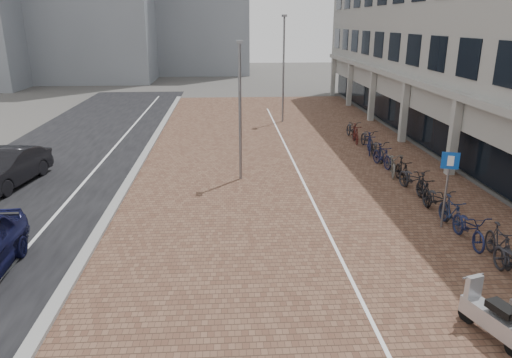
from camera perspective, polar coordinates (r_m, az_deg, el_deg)
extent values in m
plane|color=#474442|center=(11.53, 1.95, -15.70)|extent=(140.00, 140.00, 0.00)
cube|color=brown|center=(22.64, 4.10, 1.77)|extent=(14.50, 42.00, 0.04)
cube|color=black|center=(23.84, -23.12, 1.15)|extent=(8.00, 50.00, 0.03)
cube|color=gray|center=(22.80, -13.88, 1.55)|extent=(0.35, 42.00, 0.14)
cube|color=white|center=(23.24, -18.48, 1.31)|extent=(0.12, 44.00, 0.00)
cube|color=white|center=(22.66, 4.60, 1.84)|extent=(0.10, 30.00, 0.00)
cube|color=black|center=(28.01, 18.81, 7.61)|extent=(0.15, 38.00, 3.20)
cube|color=#969691|center=(27.70, 18.79, 11.18)|extent=(1.60, 38.00, 0.30)
cube|color=#969691|center=(22.33, 22.54, 4.65)|extent=(0.35, 0.35, 3.40)
cube|color=#969691|center=(27.72, 17.26, 7.66)|extent=(0.35, 0.35, 3.40)
cube|color=#969691|center=(33.32, 13.69, 9.64)|extent=(0.35, 0.35, 3.40)
cube|color=#969691|center=(39.05, 11.13, 11.02)|extent=(0.35, 0.35, 3.40)
cube|color=#969691|center=(44.84, 9.21, 12.03)|extent=(0.35, 0.35, 3.40)
imported|color=black|center=(21.97, -27.60, 1.16)|extent=(2.25, 4.72, 1.49)
cylinder|color=slate|center=(16.45, 21.68, -1.69)|extent=(0.07, 0.07, 2.36)
cube|color=#0C42A5|center=(16.10, 22.19, 2.05)|extent=(0.52, 0.22, 0.54)
cylinder|color=slate|center=(19.77, -1.92, 7.81)|extent=(0.12, 0.12, 5.68)
cylinder|color=gray|center=(31.87, 3.29, 12.80)|extent=(0.12, 0.12, 6.77)
imported|color=black|center=(15.11, 27.07, -6.90)|extent=(0.67, 1.79, 1.05)
imported|color=#161B3E|center=(15.87, 24.10, -5.30)|extent=(0.69, 1.97, 1.04)
imported|color=#16203D|center=(16.81, 22.30, -3.75)|extent=(0.52, 1.75, 1.05)
imported|color=black|center=(17.78, 20.80, -2.40)|extent=(0.82, 2.02, 1.04)
imported|color=black|center=(18.76, 19.40, -1.15)|extent=(0.75, 1.80, 1.05)
imported|color=#222328|center=(19.78, 18.23, -0.06)|extent=(1.03, 2.06, 1.04)
imported|color=black|center=(20.79, 17.08, 0.96)|extent=(0.58, 1.77, 1.05)
imported|color=#62605A|center=(21.82, 16.00, 1.84)|extent=(1.12, 2.08, 1.04)
imported|color=#121433|center=(22.83, 14.83, 2.68)|extent=(0.77, 1.80, 1.05)
imported|color=black|center=(23.93, 14.35, 3.41)|extent=(0.70, 1.98, 1.04)
imported|color=#15193B|center=(24.97, 13.38, 4.11)|extent=(0.87, 1.81, 1.05)
imported|color=#232228|center=(26.11, 13.16, 4.72)|extent=(0.74, 1.99, 1.04)
imported|color=#461612|center=(27.09, 11.79, 5.32)|extent=(0.65, 1.78, 1.05)
imported|color=#232328|center=(28.20, 11.37, 5.84)|extent=(0.71, 1.98, 1.04)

